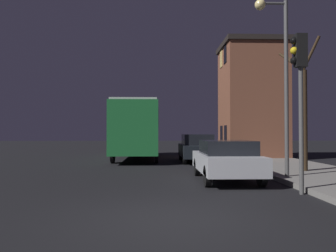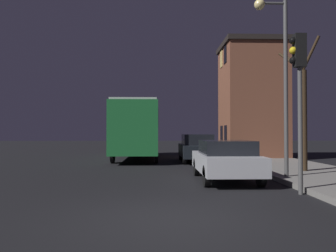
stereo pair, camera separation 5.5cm
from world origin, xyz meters
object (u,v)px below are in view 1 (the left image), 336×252
object	(u,v)px
streetlamp	(278,61)
traffic_light	(300,79)
bare_tree	(303,108)
car_near_lane	(226,159)
car_mid_lane	(197,148)
bus	(138,126)

from	to	relation	value
streetlamp	traffic_light	xyz separation A→B (m)	(-0.34, -2.44, -1.04)
bare_tree	car_near_lane	xyz separation A→B (m)	(-3.39, -1.55, -1.87)
car_near_lane	car_mid_lane	bearing A→B (deg)	91.17
bare_tree	bus	size ratio (longest dim) A/B	0.57
bare_tree	car_mid_lane	size ratio (longest dim) A/B	1.20
traffic_light	car_near_lane	xyz separation A→B (m)	(-1.48, 2.54, -2.36)
car_near_lane	bare_tree	bearing A→B (deg)	24.48
streetlamp	bare_tree	size ratio (longest dim) A/B	1.18
traffic_light	car_mid_lane	size ratio (longest dim) A/B	1.00
streetlamp	bus	distance (m)	11.26
traffic_light	car_mid_lane	xyz separation A→B (m)	(-1.62, 9.69, -2.30)
streetlamp	car_near_lane	size ratio (longest dim) A/B	1.51
traffic_light	bare_tree	distance (m)	4.54
car_near_lane	car_mid_lane	distance (m)	7.16
traffic_light	car_near_lane	bearing A→B (deg)	120.20
bus	traffic_light	bearing A→B (deg)	-67.26
traffic_light	car_mid_lane	bearing A→B (deg)	99.51
bare_tree	streetlamp	bearing A→B (deg)	-133.82
streetlamp	car_mid_lane	size ratio (longest dim) A/B	1.41
streetlamp	bus	bearing A→B (deg)	119.26
streetlamp	bare_tree	xyz separation A→B (m)	(1.58, 1.64, -1.53)
bare_tree	car_near_lane	distance (m)	4.17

